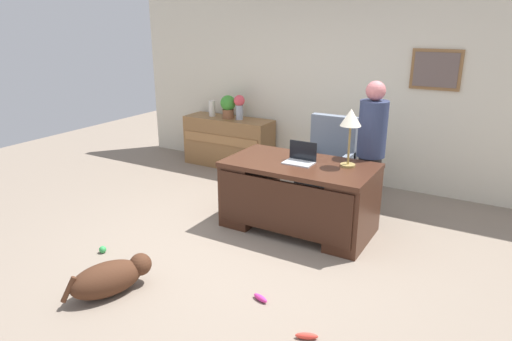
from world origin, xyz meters
TOP-DOWN VIEW (x-y plane):
  - ground_plane at (0.00, 0.00)m, footprint 12.00×12.00m
  - back_wall at (0.01, 2.60)m, footprint 7.00×0.16m
  - desk at (0.24, 0.66)m, footprint 1.63×0.89m
  - credenza at (-1.73, 2.25)m, footprint 1.46×0.50m
  - armchair at (0.23, 1.58)m, footprint 0.60×0.59m
  - person_standing at (0.83, 1.31)m, footprint 0.32×0.32m
  - dog_lying at (-0.61, -1.31)m, footprint 0.52×0.75m
  - laptop at (0.23, 0.71)m, footprint 0.32×0.22m
  - desk_lamp at (0.73, 0.84)m, footprint 0.22×0.22m
  - vase_with_flowers at (-1.52, 2.25)m, footprint 0.17×0.17m
  - vase_empty at (-2.04, 2.25)m, footprint 0.10×0.10m
  - potted_plant at (-1.73, 2.25)m, footprint 0.24×0.24m
  - dog_toy_ball at (-1.24, -0.85)m, footprint 0.07×0.07m
  - dog_toy_bone at (1.10, -1.01)m, footprint 0.18×0.12m
  - dog_toy_plush at (0.57, -0.76)m, footprint 0.16×0.09m

SIDE VIEW (x-z plane):
  - ground_plane at x=0.00m, z-range 0.00..0.00m
  - dog_toy_bone at x=1.10m, z-range 0.00..0.05m
  - dog_toy_plush at x=0.57m, z-range 0.00..0.05m
  - dog_toy_ball at x=-1.24m, z-range 0.00..0.07m
  - dog_lying at x=-0.61m, z-range 0.01..0.31m
  - credenza at x=-1.73m, z-range 0.00..0.79m
  - desk at x=0.24m, z-range 0.03..0.81m
  - armchair at x=0.23m, z-range -0.06..1.06m
  - laptop at x=0.23m, z-range 0.72..0.95m
  - person_standing at x=0.83m, z-range 0.02..1.66m
  - vase_empty at x=-2.04m, z-range 0.79..1.04m
  - potted_plant at x=-1.73m, z-range 0.81..1.17m
  - vase_with_flowers at x=-1.52m, z-range 0.83..1.21m
  - desk_lamp at x=0.73m, z-range 0.96..1.58m
  - back_wall at x=0.01m, z-range 0.00..2.70m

